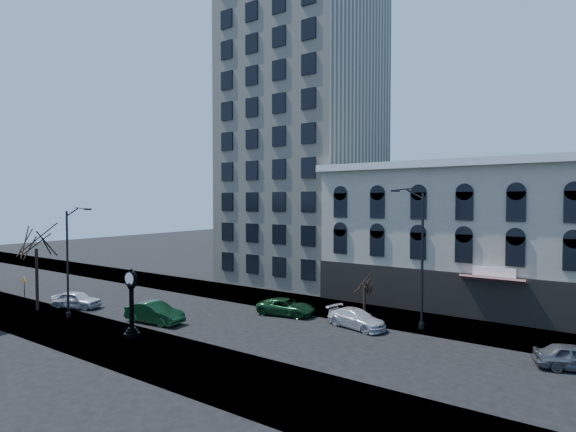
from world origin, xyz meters
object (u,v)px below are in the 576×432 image
Objects in this scene: street_lamp_near at (74,233)px; car_near_a at (76,300)px; car_near_b at (155,313)px; street_clock at (132,306)px; warning_sign at (24,285)px.

car_near_a is at bearing 128.47° from street_lamp_near.
car_near_b is (9.35, 0.75, 0.06)m from car_near_a.
street_clock is 0.97× the size of car_near_b.
street_clock reaches higher than car_near_b.
car_near_a is (-11.26, 2.66, -1.47)m from street_clock.
street_lamp_near is 2.07× the size of car_near_a.
car_near_a is (5.03, 1.91, -1.05)m from warning_sign.
car_near_b reaches higher than car_near_a.
warning_sign is at bearing 88.86° from car_near_a.
street_clock is at bearing 10.65° from warning_sign.
warning_sign is 0.57× the size of car_near_a.
street_lamp_near reaches higher than car_near_a.
car_near_b is at bearing 23.74° from warning_sign.
warning_sign reaches higher than car_near_b.
car_near_b is at bearing 116.09° from street_clock.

